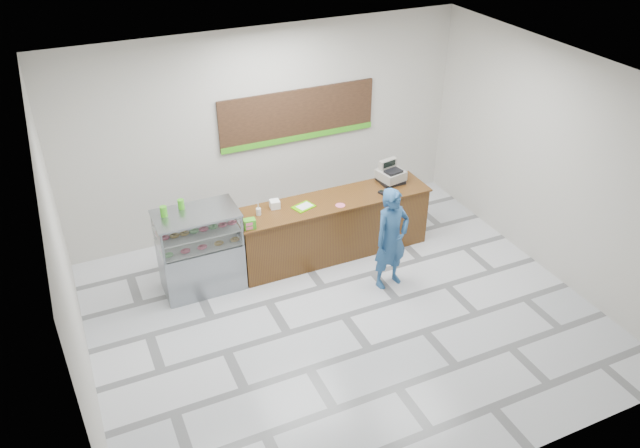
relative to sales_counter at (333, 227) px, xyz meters
name	(u,v)px	position (x,y,z in m)	size (l,w,h in m)	color
floor	(344,316)	(-0.55, -1.55, -0.52)	(7.00, 7.00, 0.00)	silver
back_wall	(267,131)	(-0.55, 1.45, 1.23)	(7.00, 7.00, 0.00)	beige
ceiling	(350,84)	(-0.55, -1.55, 2.98)	(7.00, 7.00, 0.00)	silver
sales_counter	(333,227)	(0.00, 0.00, 0.00)	(3.26, 0.76, 1.03)	#5A3612
display_case	(200,250)	(-2.22, 0.00, 0.16)	(1.22, 0.72, 1.33)	gray
menu_board	(298,116)	(0.00, 1.41, 1.42)	(2.80, 0.06, 0.90)	black
cash_register	(390,174)	(1.13, 0.16, 0.65)	(0.45, 0.47, 0.37)	black
card_terminal	(383,193)	(0.81, -0.16, 0.53)	(0.07, 0.15, 0.04)	black
serving_tray	(304,207)	(-0.53, -0.03, 0.52)	(0.39, 0.33, 0.02)	#5BD100
napkin_box	(275,204)	(-0.94, 0.15, 0.58)	(0.15, 0.15, 0.13)	white
straw_cup	(259,212)	(-1.25, 0.05, 0.57)	(0.08, 0.08, 0.11)	silver
promo_box	(250,224)	(-1.50, -0.27, 0.59)	(0.18, 0.12, 0.16)	green
donut_decal	(340,205)	(0.02, -0.21, 0.52)	(0.16, 0.16, 0.00)	#F05E7F
green_cup_left	(164,211)	(-2.65, 0.09, 0.89)	(0.10, 0.10, 0.16)	green
green_cup_right	(181,204)	(-2.37, 0.20, 0.89)	(0.09, 0.09, 0.15)	green
customer	(391,239)	(0.44, -1.11, 0.31)	(0.60, 0.40, 1.65)	#265182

